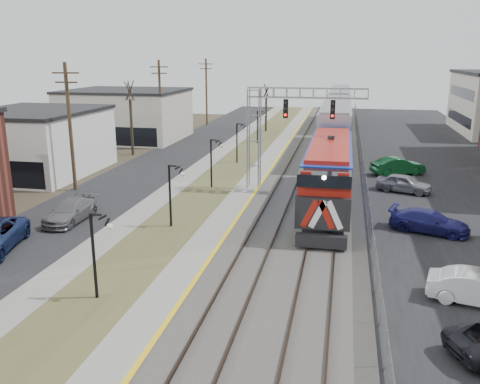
# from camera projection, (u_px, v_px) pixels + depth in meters

# --- Properties ---
(street_west) EXTENTS (7.00, 120.00, 0.04)m
(street_west) POSITION_uv_depth(u_px,v_px,m) (156.00, 166.00, 49.64)
(street_west) COLOR black
(street_west) RESTS_ON ground
(sidewalk) EXTENTS (2.00, 120.00, 0.08)m
(sidewalk) POSITION_uv_depth(u_px,v_px,m) (200.00, 168.00, 48.76)
(sidewalk) COLOR gray
(sidewalk) RESTS_ON ground
(grass_median) EXTENTS (4.00, 120.00, 0.06)m
(grass_median) POSITION_uv_depth(u_px,v_px,m) (230.00, 169.00, 48.17)
(grass_median) COLOR #494F2A
(grass_median) RESTS_ON ground
(platform) EXTENTS (2.00, 120.00, 0.24)m
(platform) POSITION_uv_depth(u_px,v_px,m) (262.00, 170.00, 47.56)
(platform) COLOR gray
(platform) RESTS_ON ground
(ballast_bed) EXTENTS (8.00, 120.00, 0.20)m
(ballast_bed) POSITION_uv_depth(u_px,v_px,m) (315.00, 172.00, 46.59)
(ballast_bed) COLOR #595651
(ballast_bed) RESTS_ON ground
(parking_lot) EXTENTS (16.00, 120.00, 0.04)m
(parking_lot) POSITION_uv_depth(u_px,v_px,m) (454.00, 179.00, 44.27)
(parking_lot) COLOR black
(parking_lot) RESTS_ON ground
(platform_edge) EXTENTS (0.24, 120.00, 0.01)m
(platform_edge) POSITION_uv_depth(u_px,v_px,m) (271.00, 169.00, 47.36)
(platform_edge) COLOR gold
(platform_edge) RESTS_ON platform
(track_near) EXTENTS (1.58, 120.00, 0.15)m
(track_near) POSITION_uv_depth(u_px,v_px,m) (294.00, 169.00, 46.94)
(track_near) COLOR #2D2119
(track_near) RESTS_ON ballast_bed
(track_far) EXTENTS (1.58, 120.00, 0.15)m
(track_far) POSITION_uv_depth(u_px,v_px,m) (332.00, 171.00, 46.25)
(track_far) COLOR #2D2119
(track_far) RESTS_ON ballast_bed
(train) EXTENTS (3.00, 63.05, 5.33)m
(train) POSITION_uv_depth(u_px,v_px,m) (337.00, 124.00, 58.21)
(train) COLOR #1536AC
(train) RESTS_ON ground
(signal_gantry) EXTENTS (9.00, 1.07, 8.15)m
(signal_gantry) POSITION_uv_depth(u_px,v_px,m) (276.00, 121.00, 39.08)
(signal_gantry) COLOR gray
(signal_gantry) RESTS_ON ground
(lampposts) EXTENTS (0.14, 62.14, 4.00)m
(lampposts) POSITION_uv_depth(u_px,v_px,m) (172.00, 195.00, 31.86)
(lampposts) COLOR black
(lampposts) RESTS_ON ground
(utility_poles) EXTENTS (0.28, 80.28, 10.00)m
(utility_poles) POSITION_uv_depth(u_px,v_px,m) (70.00, 128.00, 39.47)
(utility_poles) COLOR #4C3823
(utility_poles) RESTS_ON ground
(fence) EXTENTS (0.04, 120.00, 1.60)m
(fence) POSITION_uv_depth(u_px,v_px,m) (363.00, 167.00, 45.59)
(fence) COLOR gray
(fence) RESTS_ON ground
(bare_trees) EXTENTS (12.30, 42.30, 5.95)m
(bare_trees) POSITION_uv_depth(u_px,v_px,m) (157.00, 132.00, 52.87)
(bare_trees) COLOR #382D23
(bare_trees) RESTS_ON ground
(car_lot_b) EXTENTS (4.58, 2.45, 1.43)m
(car_lot_b) POSITION_uv_depth(u_px,v_px,m) (480.00, 290.00, 21.91)
(car_lot_b) COLOR white
(car_lot_b) RESTS_ON ground
(car_lot_d) EXTENTS (5.06, 3.26, 1.36)m
(car_lot_d) POSITION_uv_depth(u_px,v_px,m) (429.00, 222.00, 30.89)
(car_lot_d) COLOR navy
(car_lot_d) RESTS_ON ground
(car_lot_e) EXTENTS (4.49, 2.99, 1.42)m
(car_lot_e) POSITION_uv_depth(u_px,v_px,m) (404.00, 184.00, 39.95)
(car_lot_e) COLOR gray
(car_lot_e) RESTS_ON ground
(car_lot_f) EXTENTS (5.02, 3.41, 1.57)m
(car_lot_f) POSITION_uv_depth(u_px,v_px,m) (398.00, 167.00, 45.75)
(car_lot_f) COLOR #0E461F
(car_lot_f) RESTS_ON ground
(car_street_b) EXTENTS (1.98, 4.77, 1.38)m
(car_street_b) POSITION_uv_depth(u_px,v_px,m) (71.00, 212.00, 32.88)
(car_street_b) COLOR slate
(car_street_b) RESTS_ON ground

